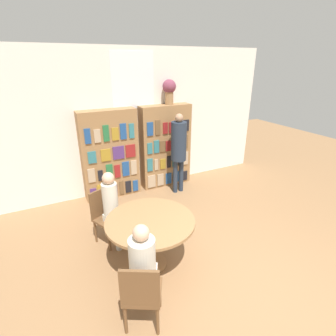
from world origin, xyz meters
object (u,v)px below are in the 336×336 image
(chair_near_camera, at_px, (142,293))
(chair_left_side, at_px, (106,213))
(librarian_standing, at_px, (179,145))
(bookshelf_right, at_px, (165,146))
(flower_vase, at_px, (169,89))
(seated_reader_left, at_px, (113,206))
(seated_reader_right, at_px, (143,265))
(bookshelf_left, at_px, (110,155))
(reading_table, at_px, (150,228))

(chair_near_camera, xyz_separation_m, chair_left_side, (0.06, 1.68, 0.00))
(librarian_standing, bearing_deg, chair_near_camera, -125.59)
(bookshelf_right, bearing_deg, librarian_standing, -82.64)
(flower_vase, height_order, seated_reader_left, flower_vase)
(chair_left_side, xyz_separation_m, seated_reader_right, (0.03, -1.52, 0.21))
(chair_left_side, relative_size, seated_reader_right, 0.72)
(chair_near_camera, xyz_separation_m, seated_reader_left, (0.13, 1.51, 0.20))
(bookshelf_left, xyz_separation_m, flower_vase, (1.37, 0.00, 1.24))
(chair_left_side, relative_size, librarian_standing, 0.50)
(chair_left_side, xyz_separation_m, librarian_standing, (1.84, 0.97, 0.59))
(chair_near_camera, bearing_deg, reading_table, 90.00)
(seated_reader_right, bearing_deg, librarian_standing, 82.95)
(seated_reader_left, relative_size, librarian_standing, 0.71)
(chair_near_camera, relative_size, seated_reader_right, 0.72)
(bookshelf_right, relative_size, seated_reader_left, 1.50)
(reading_table, bearing_deg, chair_left_side, 115.08)
(bookshelf_right, distance_m, librarian_standing, 0.53)
(seated_reader_left, distance_m, seated_reader_right, 1.36)
(bookshelf_left, relative_size, chair_left_side, 2.10)
(flower_vase, xyz_separation_m, seated_reader_right, (-1.85, -3.01, -1.46))
(librarian_standing, bearing_deg, seated_reader_right, -125.97)
(chair_near_camera, xyz_separation_m, librarian_standing, (1.90, 2.65, 0.59))
(flower_vase, relative_size, reading_table, 0.43)
(bookshelf_left, xyz_separation_m, reading_table, (-0.11, -2.33, -0.29))
(reading_table, xyz_separation_m, chair_left_side, (-0.40, 0.85, -0.14))
(reading_table, bearing_deg, seated_reader_right, -118.92)
(bookshelf_left, distance_m, librarian_standing, 1.44)
(librarian_standing, bearing_deg, bookshelf_left, 159.45)
(bookshelf_left, bearing_deg, flower_vase, 0.20)
(bookshelf_left, relative_size, bookshelf_right, 1.00)
(flower_vase, bearing_deg, librarian_standing, -93.86)
(bookshelf_right, xyz_separation_m, librarian_standing, (0.06, -0.50, 0.16))
(reading_table, height_order, librarian_standing, librarian_standing)
(bookshelf_right, xyz_separation_m, chair_near_camera, (-1.83, -3.16, -0.43))
(bookshelf_right, bearing_deg, chair_left_side, -140.31)
(bookshelf_right, height_order, reading_table, bookshelf_right)
(seated_reader_left, bearing_deg, reading_table, 90.00)
(bookshelf_left, relative_size, librarian_standing, 1.06)
(flower_vase, relative_size, librarian_standing, 0.30)
(flower_vase, distance_m, seated_reader_right, 3.82)
(flower_vase, bearing_deg, bookshelf_right, -177.24)
(flower_vase, xyz_separation_m, chair_near_camera, (-1.93, -3.16, -1.67))
(seated_reader_right, bearing_deg, bookshelf_left, 109.89)
(chair_near_camera, bearing_deg, seated_reader_left, 113.82)
(bookshelf_left, relative_size, seated_reader_left, 1.50)
(reading_table, bearing_deg, bookshelf_left, 87.38)
(chair_near_camera, relative_size, seated_reader_left, 0.72)
(bookshelf_left, xyz_separation_m, bookshelf_right, (1.27, 0.00, 0.00))
(bookshelf_left, bearing_deg, seated_reader_left, -104.58)
(chair_left_side, bearing_deg, librarian_standing, -177.21)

